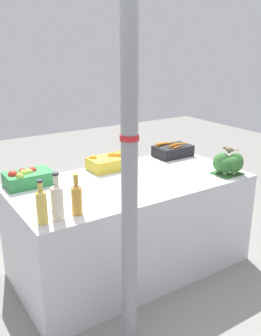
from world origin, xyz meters
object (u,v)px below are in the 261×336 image
Objects in this scene: juice_bottle_cloudy at (57,200)px; juice_bottle_amber at (77,198)px; orange_crate at (110,162)px; support_pole at (129,159)px; juice_bottle_golden at (42,205)px; sparrow_bird at (229,149)px; broccoli_pile at (228,164)px; apple_crate at (27,178)px; carrot_crate at (173,150)px.

juice_bottle_cloudy is 1.12× the size of juice_bottle_amber.
orange_crate is 1.00m from juice_bottle_cloudy.
support_pole reaches higher than juice_bottle_golden.
sparrow_bird is at bearing 1.04° from juice_bottle_golden.
apple_crate is at bearing 155.81° from broccoli_pile.
orange_crate is at bearing 0.32° from apple_crate.
apple_crate is 1.00× the size of orange_crate.
orange_crate is (0.48, 1.05, -0.37)m from support_pole.
carrot_crate is at bearing 23.45° from juice_bottle_golden.
juice_bottle_amber is (-0.14, 0.38, -0.32)m from support_pole.
juice_bottle_amber reaches higher than broccoli_pile.
sparrow_bird is at bearing -40.82° from orange_crate.
support_pole reaches higher than broccoli_pile.
orange_crate is 1.53× the size of broccoli_pile.
broccoli_pile is at bearing 123.62° from sparrow_bird.
carrot_crate is 0.65m from sparrow_bird.
support_pole is at bearing 80.41° from sparrow_bird.
support_pole is 1.21m from orange_crate.
support_pole is 0.52m from juice_bottle_amber.
apple_crate is (-0.24, 1.04, -0.37)m from support_pole.
support_pole is 10.76× the size of broccoli_pile.
apple_crate is 0.72m from orange_crate.
carrot_crate is 1.47m from juice_bottle_amber.
broccoli_pile is (1.45, -0.65, 0.03)m from apple_crate.
apple_crate is 1.00× the size of carrot_crate.
carrot_crate is 1.58m from juice_bottle_cloudy.
carrot_crate is 1.26× the size of juice_bottle_golden.
juice_bottle_cloudy is at bearing 0.00° from juice_bottle_golden.
juice_bottle_golden reaches higher than apple_crate.
sparrow_bird is at bearing 1.11° from juice_bottle_cloudy.
carrot_crate is at bearing 24.86° from juice_bottle_cloudy.
broccoli_pile is at bearing 18.03° from support_pole.
broccoli_pile reaches higher than apple_crate.
juice_bottle_amber reaches higher than sparrow_bird.
orange_crate is (0.72, 0.00, 0.00)m from apple_crate.
apple_crate is 1.53× the size of broccoli_pile.
carrot_crate is 0.65m from broccoli_pile.
juice_bottle_cloudy reaches higher than sparrow_bird.
carrot_crate is 1.67m from juice_bottle_golden.
juice_bottle_cloudy is (0.10, 0.00, 0.01)m from juice_bottle_golden.
juice_bottle_cloudy is at bearing 62.93° from sparrow_bird.
juice_bottle_cloudy is 0.13m from juice_bottle_amber.
support_pole is at bearing -138.10° from carrot_crate.
juice_bottle_amber is at bearing -133.02° from orange_crate.
apple_crate is at bearing 87.15° from juice_bottle_cloudy.
carrot_crate is 2.75× the size of sparrow_bird.
apple_crate is at bearing -179.68° from orange_crate.
apple_crate is at bearing 78.87° from juice_bottle_golden.
support_pole is 7.02× the size of carrot_crate.
carrot_crate is 1.53× the size of broccoli_pile.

